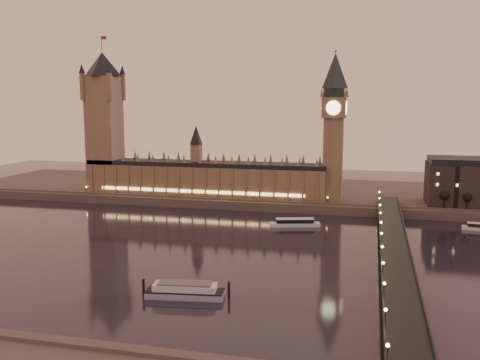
# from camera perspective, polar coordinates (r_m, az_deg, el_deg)

# --- Properties ---
(ground) EXTENTS (700.00, 700.00, 0.00)m
(ground) POSITION_cam_1_polar(r_m,az_deg,el_deg) (275.91, -3.56, -7.43)
(ground) COLOR black
(ground) RESTS_ON ground
(far_embankment) EXTENTS (560.00, 130.00, 6.00)m
(far_embankment) POSITION_cam_1_polar(r_m,az_deg,el_deg) (427.18, 7.00, -1.42)
(far_embankment) COLOR #423D35
(far_embankment) RESTS_ON ground
(palace_of_westminster) EXTENTS (180.00, 26.62, 52.00)m
(palace_of_westminster) POSITION_cam_1_polar(r_m,az_deg,el_deg) (396.61, -3.85, 0.60)
(palace_of_westminster) COLOR brown
(palace_of_westminster) RESTS_ON ground
(victoria_tower) EXTENTS (31.68, 31.68, 118.00)m
(victoria_tower) POSITION_cam_1_polar(r_m,az_deg,el_deg) (424.53, -14.30, 6.84)
(victoria_tower) COLOR brown
(victoria_tower) RESTS_ON ground
(big_ben) EXTENTS (17.68, 17.68, 104.00)m
(big_ben) POSITION_cam_1_polar(r_m,az_deg,el_deg) (375.14, 9.99, 6.53)
(big_ben) COLOR brown
(big_ben) RESTS_ON ground
(westminster_bridge) EXTENTS (13.20, 260.00, 15.30)m
(westminster_bridge) POSITION_cam_1_polar(r_m,az_deg,el_deg) (262.60, 16.03, -7.32)
(westminster_bridge) COLOR black
(westminster_bridge) RESTS_ON ground
(bare_tree_0) EXTENTS (6.07, 6.07, 12.35)m
(bare_tree_0) POSITION_cam_1_polar(r_m,az_deg,el_deg) (369.83, 21.00, -1.51)
(bare_tree_0) COLOR black
(bare_tree_0) RESTS_ON ground
(bare_tree_1) EXTENTS (6.07, 6.07, 12.35)m
(bare_tree_1) POSITION_cam_1_polar(r_m,az_deg,el_deg) (372.05, 23.33, -1.59)
(bare_tree_1) COLOR black
(bare_tree_1) RESTS_ON ground
(cruise_boat_a) EXTENTS (30.91, 14.47, 4.84)m
(cruise_boat_a) POSITION_cam_1_polar(r_m,az_deg,el_deg) (327.14, 5.87, -4.56)
(cruise_boat_a) COLOR silver
(cruise_boat_a) RESTS_ON ground
(moored_barge) EXTENTS (34.43, 12.38, 6.37)m
(moored_barge) POSITION_cam_1_polar(r_m,az_deg,el_deg) (211.68, -5.89, -11.65)
(moored_barge) COLOR #8C9BB2
(moored_barge) RESTS_ON ground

